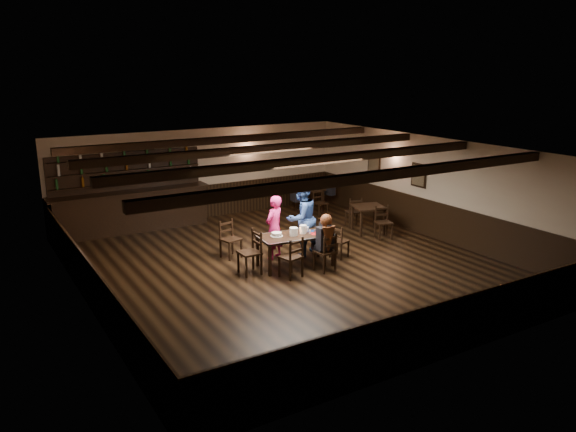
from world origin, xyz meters
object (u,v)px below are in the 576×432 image
dining_table (295,238)px  chair_near_right (327,249)px  chair_near_left (293,254)px  bar_counter (131,205)px  man_blue (301,218)px  cake (277,235)px  woman_pink (274,227)px

dining_table → chair_near_right: bearing=-58.7°
dining_table → chair_near_left: 0.78m
dining_table → chair_near_left: (-0.44, -0.63, -0.14)m
bar_counter → chair_near_left: bearing=-70.3°
chair_near_left → chair_near_right: (0.86, -0.05, -0.02)m
chair_near_left → chair_near_right: chair_near_left is taller
man_blue → cake: (-0.95, -0.46, -0.14)m
dining_table → woman_pink: size_ratio=1.16×
woman_pink → bar_counter: bearing=-85.8°
chair_near_right → woman_pink: 1.52m
woman_pink → bar_counter: bar_counter is taller
chair_near_right → cake: bearing=136.5°
chair_near_left → chair_near_right: bearing=-3.3°
man_blue → chair_near_left: bearing=37.7°
dining_table → cake: size_ratio=6.30×
woman_pink → cake: woman_pink is taller
woman_pink → cake: size_ratio=5.43×
chair_near_left → chair_near_right: size_ratio=1.04×
man_blue → bar_counter: bar_counter is taller
cake → chair_near_right: bearing=-43.5°
man_blue → woman_pink: bearing=-24.9°
cake → bar_counter: 5.12m
chair_near_right → woman_pink: woman_pink is taller
dining_table → man_blue: bearing=47.7°
chair_near_left → cake: chair_near_left is taller
chair_near_right → woman_pink: (-0.56, 1.39, 0.25)m
chair_near_left → man_blue: man_blue is taller
cake → bar_counter: (-1.97, 4.73, -0.07)m
man_blue → cake: 1.07m
chair_near_left → woman_pink: woman_pink is taller
bar_counter → dining_table: bearing=-63.6°
chair_near_left → bar_counter: (-1.96, 5.48, 0.19)m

